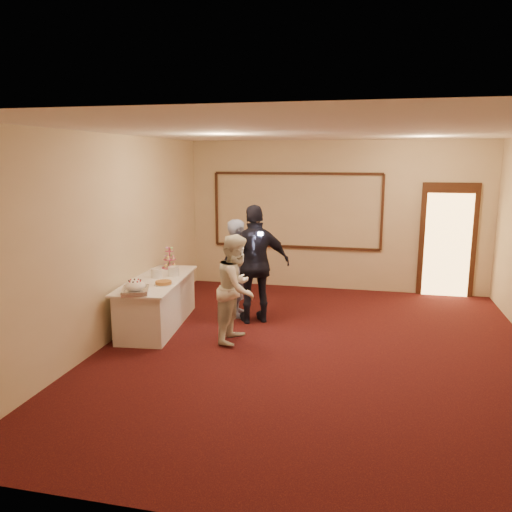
{
  "coord_description": "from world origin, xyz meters",
  "views": [
    {
      "loc": [
        0.63,
        -6.61,
        2.67
      ],
      "look_at": [
        -1.06,
        0.85,
        1.15
      ],
      "focal_mm": 35.0,
      "sensor_mm": 36.0,
      "label": 1
    }
  ],
  "objects_px": {
    "plate_stack_b": "(174,271)",
    "tart": "(163,283)",
    "buffet_table": "(158,302)",
    "plate_stack_a": "(156,273)",
    "guest": "(256,264)",
    "woman": "(237,288)",
    "man": "(239,268)",
    "cupcake_stand": "(170,260)",
    "pavlova_tray": "(135,288)"
  },
  "relations": [
    {
      "from": "plate_stack_b",
      "to": "woman",
      "type": "xyz_separation_m",
      "value": [
        1.22,
        -0.61,
        -0.06
      ]
    },
    {
      "from": "plate_stack_a",
      "to": "tart",
      "type": "height_order",
      "value": "plate_stack_a"
    },
    {
      "from": "pavlova_tray",
      "to": "plate_stack_b",
      "type": "bearing_deg",
      "value": 83.2
    },
    {
      "from": "plate_stack_b",
      "to": "guest",
      "type": "height_order",
      "value": "guest"
    },
    {
      "from": "cupcake_stand",
      "to": "buffet_table",
      "type": "bearing_deg",
      "value": -82.32
    },
    {
      "from": "pavlova_tray",
      "to": "buffet_table",
      "type": "bearing_deg",
      "value": 93.24
    },
    {
      "from": "pavlova_tray",
      "to": "woman",
      "type": "height_order",
      "value": "woman"
    },
    {
      "from": "plate_stack_b",
      "to": "man",
      "type": "height_order",
      "value": "man"
    },
    {
      "from": "plate_stack_b",
      "to": "tart",
      "type": "height_order",
      "value": "plate_stack_b"
    },
    {
      "from": "pavlova_tray",
      "to": "man",
      "type": "distance_m",
      "value": 1.99
    },
    {
      "from": "tart",
      "to": "buffet_table",
      "type": "bearing_deg",
      "value": 128.57
    },
    {
      "from": "buffet_table",
      "to": "man",
      "type": "xyz_separation_m",
      "value": [
        1.13,
        0.82,
        0.44
      ]
    },
    {
      "from": "man",
      "to": "plate_stack_a",
      "type": "bearing_deg",
      "value": 102.13
    },
    {
      "from": "tart",
      "to": "man",
      "type": "height_order",
      "value": "man"
    },
    {
      "from": "guest",
      "to": "cupcake_stand",
      "type": "bearing_deg",
      "value": -35.39
    },
    {
      "from": "pavlova_tray",
      "to": "man",
      "type": "xyz_separation_m",
      "value": [
        1.08,
        1.67,
        -0.02
      ]
    },
    {
      "from": "plate_stack_b",
      "to": "tart",
      "type": "distance_m",
      "value": 0.58
    },
    {
      "from": "tart",
      "to": "woman",
      "type": "relative_size",
      "value": 0.18
    },
    {
      "from": "buffet_table",
      "to": "tart",
      "type": "xyz_separation_m",
      "value": [
        0.25,
        -0.31,
        0.41
      ]
    },
    {
      "from": "pavlova_tray",
      "to": "plate_stack_b",
      "type": "height_order",
      "value": "pavlova_tray"
    },
    {
      "from": "buffet_table",
      "to": "plate_stack_a",
      "type": "relative_size",
      "value": 12.13
    },
    {
      "from": "man",
      "to": "guest",
      "type": "bearing_deg",
      "value": -147.16
    },
    {
      "from": "plate_stack_a",
      "to": "guest",
      "type": "height_order",
      "value": "guest"
    },
    {
      "from": "buffet_table",
      "to": "man",
      "type": "distance_m",
      "value": 1.47
    },
    {
      "from": "plate_stack_a",
      "to": "plate_stack_b",
      "type": "bearing_deg",
      "value": 36.36
    },
    {
      "from": "man",
      "to": "tart",
      "type": "bearing_deg",
      "value": 122.67
    },
    {
      "from": "plate_stack_a",
      "to": "guest",
      "type": "xyz_separation_m",
      "value": [
        1.54,
        0.45,
        0.12
      ]
    },
    {
      "from": "cupcake_stand",
      "to": "guest",
      "type": "height_order",
      "value": "guest"
    },
    {
      "from": "buffet_table",
      "to": "woman",
      "type": "bearing_deg",
      "value": -13.72
    },
    {
      "from": "plate_stack_b",
      "to": "tart",
      "type": "relative_size",
      "value": 0.64
    },
    {
      "from": "buffet_table",
      "to": "tart",
      "type": "height_order",
      "value": "tart"
    },
    {
      "from": "plate_stack_a",
      "to": "plate_stack_b",
      "type": "height_order",
      "value": "plate_stack_b"
    },
    {
      "from": "man",
      "to": "cupcake_stand",
      "type": "bearing_deg",
      "value": 71.02
    },
    {
      "from": "pavlova_tray",
      "to": "guest",
      "type": "xyz_separation_m",
      "value": [
        1.44,
        1.39,
        0.12
      ]
    },
    {
      "from": "cupcake_stand",
      "to": "tart",
      "type": "bearing_deg",
      "value": -72.32
    },
    {
      "from": "cupcake_stand",
      "to": "tart",
      "type": "distance_m",
      "value": 1.19
    },
    {
      "from": "pavlova_tray",
      "to": "woman",
      "type": "xyz_separation_m",
      "value": [
        1.36,
        0.5,
        -0.06
      ]
    },
    {
      "from": "tart",
      "to": "plate_stack_a",
      "type": "bearing_deg",
      "value": 125.89
    },
    {
      "from": "cupcake_stand",
      "to": "plate_stack_a",
      "type": "relative_size",
      "value": 2.27
    },
    {
      "from": "tart",
      "to": "man",
      "type": "bearing_deg",
      "value": 52.13
    },
    {
      "from": "buffet_table",
      "to": "plate_stack_b",
      "type": "relative_size",
      "value": 11.72
    },
    {
      "from": "plate_stack_b",
      "to": "woman",
      "type": "relative_size",
      "value": 0.12
    },
    {
      "from": "plate_stack_a",
      "to": "man",
      "type": "distance_m",
      "value": 1.38
    },
    {
      "from": "pavlova_tray",
      "to": "plate_stack_a",
      "type": "height_order",
      "value": "pavlova_tray"
    },
    {
      "from": "woman",
      "to": "man",
      "type": "bearing_deg",
      "value": 18.11
    },
    {
      "from": "plate_stack_a",
      "to": "man",
      "type": "xyz_separation_m",
      "value": [
        1.18,
        0.73,
        -0.02
      ]
    },
    {
      "from": "guest",
      "to": "pavlova_tray",
      "type": "bearing_deg",
      "value": 18.01
    },
    {
      "from": "plate_stack_a",
      "to": "tart",
      "type": "bearing_deg",
      "value": -54.11
    },
    {
      "from": "plate_stack_a",
      "to": "buffet_table",
      "type": "bearing_deg",
      "value": -63.98
    },
    {
      "from": "cupcake_stand",
      "to": "plate_stack_a",
      "type": "bearing_deg",
      "value": -85.05
    }
  ]
}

